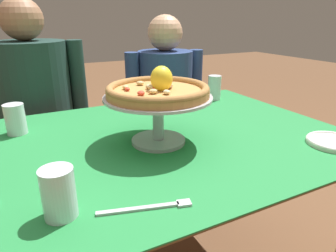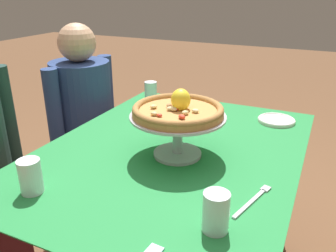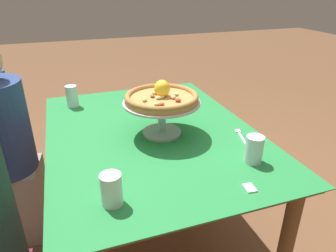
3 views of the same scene
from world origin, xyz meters
TOP-DOWN VIEW (x-y plane):
  - ground_plane at (0.00, 0.00)m, footprint 14.00×14.00m
  - dining_table at (0.00, 0.00)m, footprint 1.27×0.95m
  - pizza_stand at (-0.04, -0.04)m, footprint 0.35×0.35m
  - pizza at (-0.04, -0.04)m, footprint 0.33×0.33m
  - water_glass_back_left at (-0.46, 0.26)m, footprint 0.07×0.07m
  - water_glass_front_left at (-0.39, -0.30)m, footprint 0.07×0.07m
  - water_glass_back_right at (0.45, 0.33)m, footprint 0.06×0.06m
  - side_plate at (0.47, -0.32)m, footprint 0.17×0.17m
  - dinner_fork at (-0.21, -0.36)m, footprint 0.21×0.07m
  - sugar_packet at (-0.54, -0.19)m, footprint 0.05×0.04m
  - diner_right at (0.37, 0.72)m, footprint 0.48×0.36m

SIDE VIEW (x-z plane):
  - ground_plane at x=0.00m, z-range 0.00..0.00m
  - diner_right at x=0.37m, z-range -0.03..1.12m
  - dining_table at x=0.00m, z-range 0.27..1.00m
  - sugar_packet at x=-0.54m, z-range 0.73..0.74m
  - dinner_fork at x=-0.21m, z-range 0.73..0.74m
  - side_plate at x=0.47m, z-range 0.73..0.75m
  - water_glass_back_left at x=-0.46m, z-range 0.73..0.84m
  - water_glass_front_left at x=-0.39m, z-range 0.73..0.84m
  - water_glass_back_right at x=0.45m, z-range 0.73..0.85m
  - pizza_stand at x=-0.04m, z-range 0.76..0.92m
  - pizza at x=-0.04m, z-range 0.87..0.96m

